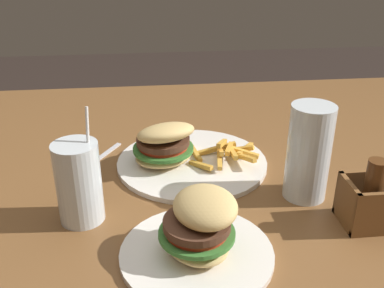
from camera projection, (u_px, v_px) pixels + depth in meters
The scene contains 7 objects.
dining_table at pixel (165, 233), 0.87m from camera, with size 1.58×1.25×0.76m.
meal_plate_near at pixel (180, 153), 0.91m from camera, with size 0.31×0.31×0.11m.
beer_glass at pixel (308, 155), 0.79m from camera, with size 0.08×0.08×0.18m.
juice_glass at pixel (79, 185), 0.73m from camera, with size 0.07×0.07×0.20m.
spoon at pixel (86, 166), 0.91m from camera, with size 0.10×0.15×0.01m.
meal_plate_far at pixel (199, 235), 0.66m from camera, with size 0.23×0.23×0.11m.
condiment_caddy at pixel (381, 200), 0.73m from camera, with size 0.12×0.08×0.12m.
Camera 1 is at (0.03, 0.71, 1.21)m, focal length 42.00 mm.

